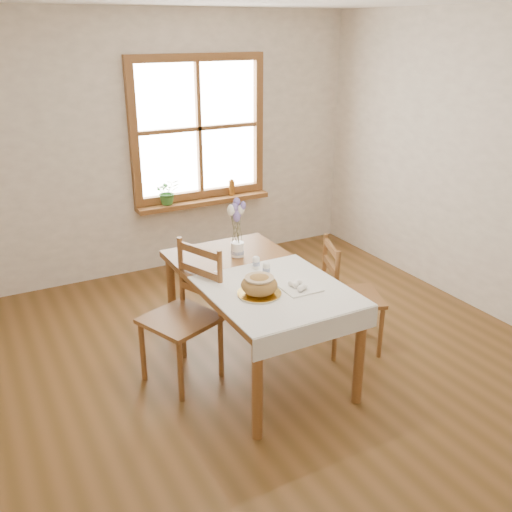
{
  "coord_description": "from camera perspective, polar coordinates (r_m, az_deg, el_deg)",
  "views": [
    {
      "loc": [
        -1.79,
        -3.01,
        2.41
      ],
      "look_at": [
        0.0,
        0.3,
        0.9
      ],
      "focal_mm": 40.0,
      "sensor_mm": 36.0,
      "label": 1
    }
  ],
  "objects": [
    {
      "name": "window_sill",
      "position": [
        6.12,
        -5.25,
        5.46
      ],
      "size": [
        1.46,
        0.2,
        0.05
      ],
      "color": "brown",
      "rests_on": "ground"
    },
    {
      "name": "lavender_bouquet",
      "position": [
        4.35,
        -1.91,
        3.35
      ],
      "size": [
        0.18,
        0.18,
        0.34
      ],
      "primitive_type": null,
      "color": "#715FA9",
      "rests_on": "flower_vase"
    },
    {
      "name": "bread_loaf",
      "position": [
        3.76,
        0.33,
        -2.76
      ],
      "size": [
        0.25,
        0.25,
        0.14
      ],
      "primitive_type": "ellipsoid",
      "color": "#A97A3C",
      "rests_on": "bread_plate"
    },
    {
      "name": "potted_plant",
      "position": [
        5.95,
        -8.83,
        6.09
      ],
      "size": [
        0.27,
        0.29,
        0.21
      ],
      "primitive_type": "imported",
      "rotation": [
        0.0,
        0.0,
        -0.11
      ],
      "color": "#336B2B",
      "rests_on": "window_sill"
    },
    {
      "name": "table_linen",
      "position": [
        3.87,
        2.14,
        -3.47
      ],
      "size": [
        0.91,
        0.99,
        0.01
      ],
      "primitive_type": "cube",
      "color": "white",
      "rests_on": "dining_table"
    },
    {
      "name": "egg_napkin",
      "position": [
        3.88,
        4.51,
        -3.26
      ],
      "size": [
        0.25,
        0.21,
        0.01
      ],
      "primitive_type": "cube",
      "rotation": [
        0.0,
        0.0,
        -0.01
      ],
      "color": "white",
      "rests_on": "table_linen"
    },
    {
      "name": "eggs",
      "position": [
        3.87,
        4.52,
        -2.91
      ],
      "size": [
        0.19,
        0.17,
        0.04
      ],
      "primitive_type": null,
      "rotation": [
        0.0,
        0.0,
        -0.01
      ],
      "color": "white",
      "rests_on": "egg_napkin"
    },
    {
      "name": "ground",
      "position": [
        4.25,
        1.97,
        -12.68
      ],
      "size": [
        5.0,
        5.0,
        0.0
      ],
      "primitive_type": "plane",
      "color": "brown",
      "rests_on": "ground"
    },
    {
      "name": "amber_bottle",
      "position": [
        6.22,
        -2.45,
        6.9
      ],
      "size": [
        0.07,
        0.07,
        0.18
      ],
      "primitive_type": "cylinder",
      "rotation": [
        0.0,
        0.0,
        0.16
      ],
      "color": "#98581C",
      "rests_on": "window_sill"
    },
    {
      "name": "dining_table",
      "position": [
        4.15,
        0.0,
        -3.01
      ],
      "size": [
        0.9,
        1.6,
        0.75
      ],
      "color": "brown",
      "rests_on": "ground"
    },
    {
      "name": "chair_left",
      "position": [
        4.1,
        -7.59,
        -6.11
      ],
      "size": [
        0.63,
        0.61,
        1.0
      ],
      "primitive_type": null,
      "rotation": [
        0.0,
        0.0,
        -1.2
      ],
      "color": "brown",
      "rests_on": "ground"
    },
    {
      "name": "bread_plate",
      "position": [
        3.8,
        0.33,
        -3.79
      ],
      "size": [
        0.34,
        0.34,
        0.02
      ],
      "primitive_type": "cylinder",
      "rotation": [
        0.0,
        0.0,
        0.19
      ],
      "color": "white",
      "rests_on": "table_linen"
    },
    {
      "name": "chair_right",
      "position": [
        4.54,
        9.68,
        -3.92
      ],
      "size": [
        0.57,
        0.56,
        0.92
      ],
      "primitive_type": null,
      "rotation": [
        0.0,
        0.0,
        1.21
      ],
      "color": "brown",
      "rests_on": "ground"
    },
    {
      "name": "flower_vase",
      "position": [
        4.42,
        -1.87,
        0.58
      ],
      "size": [
        0.11,
        0.11,
        0.11
      ],
      "primitive_type": "cylinder",
      "rotation": [
        0.0,
        0.0,
        -0.1
      ],
      "color": "white",
      "rests_on": "dining_table"
    },
    {
      "name": "window",
      "position": [
        6.02,
        -5.77,
        12.58
      ],
      "size": [
        1.46,
        0.08,
        1.46
      ],
      "color": "brown",
      "rests_on": "ground"
    },
    {
      "name": "salt_shaker",
      "position": [
        4.07,
        1.03,
        -1.26
      ],
      "size": [
        0.06,
        0.06,
        0.1
      ],
      "primitive_type": "cylinder",
      "rotation": [
        0.0,
        0.0,
        -0.2
      ],
      "color": "white",
      "rests_on": "table_linen"
    },
    {
      "name": "room_walls",
      "position": [
        3.57,
        2.32,
        10.48
      ],
      "size": [
        4.6,
        5.1,
        2.65
      ],
      "color": "white",
      "rests_on": "ground"
    },
    {
      "name": "pepper_shaker",
      "position": [
        4.18,
        0.02,
        -0.64
      ],
      "size": [
        0.06,
        0.06,
        0.1
      ],
      "primitive_type": "cylinder",
      "rotation": [
        0.0,
        0.0,
        -0.14
      ],
      "color": "white",
      "rests_on": "table_linen"
    }
  ]
}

